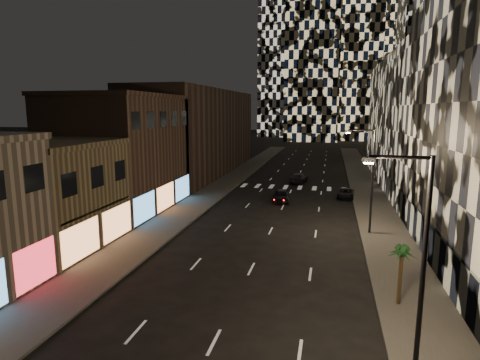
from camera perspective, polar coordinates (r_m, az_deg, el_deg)
The scene contains 15 objects.
sidewalk_left at distance 58.49m, azimuth -2.29°, elevation -0.56°, with size 4.00×120.00×0.15m, color #47443F.
sidewalk_right at distance 56.76m, azimuth 17.61°, elevation -1.35°, with size 4.00×120.00×0.15m, color #47443F.
curb_left at distance 57.99m, azimuth -0.28°, elevation -0.65°, with size 0.20×120.00×0.15m, color #4C4C47.
curb_right at distance 56.61m, azimuth 15.50°, elevation -1.28°, with size 0.20×120.00×0.15m, color #4C4C47.
retail_tan at distance 35.11m, azimuth -26.37°, elevation -2.19°, with size 10.00×10.00×8.00m, color #766646.
retail_brown at distance 45.04m, azimuth -16.56°, elevation 3.49°, with size 10.00×15.00×12.00m, color #4E382C.
retail_filler_left at distance 69.21m, azimuth -5.80°, elevation 6.81°, with size 10.00×40.00×14.00m, color #4E382C.
midrise_base at distance 32.25m, azimuth 25.51°, elevation -7.72°, with size 0.60×25.00×3.00m, color #383838.
midrise_filler_right at distance 64.31m, azimuth 26.51°, elevation 7.37°, with size 16.00×40.00×18.00m, color #232326.
streetlight_near at distance 16.77m, azimuth 23.93°, elevation -9.74°, with size 2.55×0.25×9.00m.
streetlight_far at distance 36.08m, azimuth 17.98°, elevation 0.86°, with size 2.55×0.25×9.00m.
car_dark_midlane at distance 47.73m, azimuth 5.89°, elevation -2.22°, with size 1.71×4.26×1.45m, color black.
car_dark_oncoming at distance 60.43m, azimuth 8.34°, elevation 0.30°, with size 2.02×4.96×1.44m, color black.
car_dark_rightlane at distance 51.03m, azimuth 14.78°, elevation -1.86°, with size 1.95×4.24×1.18m, color black.
palm_tree at distance 23.86m, azimuth 22.02°, elevation -9.94°, with size 1.72×1.69×3.37m.
Camera 1 is at (5.00, -5.52, 10.77)m, focal length 30.00 mm.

